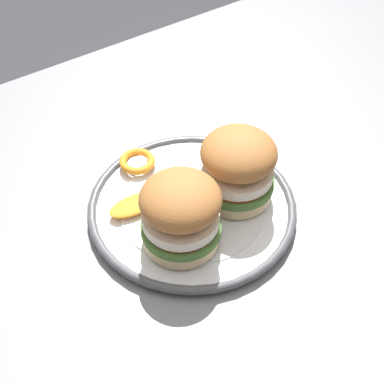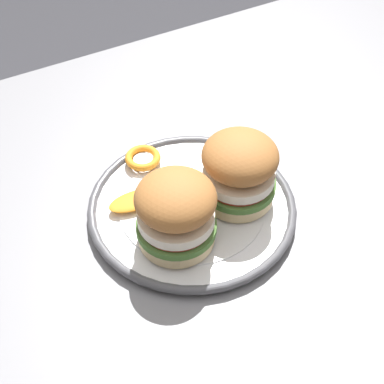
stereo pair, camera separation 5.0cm
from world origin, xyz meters
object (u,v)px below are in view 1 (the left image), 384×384
(dinner_plate, at_px, (192,208))
(sandwich_half_left, at_px, (238,166))
(sandwich_half_right, at_px, (181,213))
(dining_table, at_px, (183,283))

(dinner_plate, distance_m, sandwich_half_left, 0.09)
(dinner_plate, height_order, sandwich_half_left, sandwich_half_left)
(sandwich_half_right, bearing_deg, sandwich_half_left, -166.51)
(dinner_plate, relative_size, sandwich_half_left, 2.36)
(dining_table, distance_m, dinner_plate, 0.12)
(dining_table, bearing_deg, dinner_plate, -139.86)
(sandwich_half_left, relative_size, sandwich_half_right, 0.90)
(dinner_plate, bearing_deg, sandwich_half_right, 43.32)
(dinner_plate, bearing_deg, dining_table, 40.14)
(dinner_plate, height_order, sandwich_half_right, sandwich_half_right)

